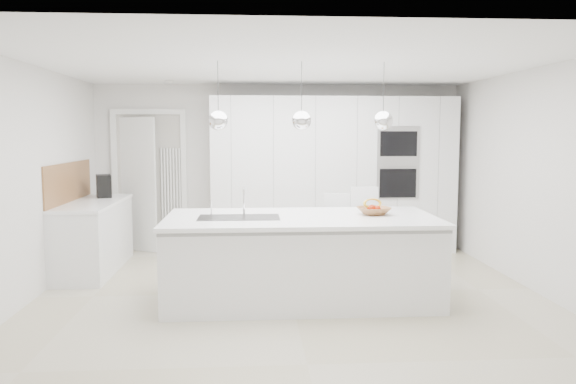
{
  "coord_description": "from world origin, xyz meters",
  "views": [
    {
      "loc": [
        -0.42,
        -6.08,
        1.77
      ],
      "look_at": [
        0.0,
        0.3,
        1.1
      ],
      "focal_mm": 35.0,
      "sensor_mm": 36.0,
      "label": 1
    }
  ],
  "objects": [
    {
      "name": "left_base_cabinets",
      "position": [
        -2.45,
        1.2,
        0.43
      ],
      "size": [
        0.6,
        1.8,
        0.86
      ],
      "primitive_type": "cube",
      "color": "white",
      "rests_on": "floor"
    },
    {
      "name": "island_tap",
      "position": [
        -0.5,
        -0.1,
        1.05
      ],
      "size": [
        0.02,
        0.02,
        0.3
      ],
      "primitive_type": "cylinder",
      "color": "white",
      "rests_on": "island_worktop"
    },
    {
      "name": "island_worktop",
      "position": [
        0.1,
        -0.25,
        0.88
      ],
      "size": [
        2.84,
        1.4,
        0.04
      ],
      "primitive_type": "cube",
      "color": "white",
      "rests_on": "island_base"
    },
    {
      "name": "wall_left",
      "position": [
        -2.75,
        0.0,
        1.25
      ],
      "size": [
        0.0,
        5.0,
        5.0
      ],
      "primitive_type": "plane",
      "rotation": [
        1.57,
        0.0,
        1.57
      ],
      "color": "silver",
      "rests_on": "ground"
    },
    {
      "name": "island_base",
      "position": [
        0.1,
        -0.3,
        0.43
      ],
      "size": [
        2.8,
        1.2,
        0.86
      ],
      "primitive_type": "cube",
      "color": "white",
      "rests_on": "floor"
    },
    {
      "name": "espresso_machine",
      "position": [
        -2.43,
        1.68,
        1.05
      ],
      "size": [
        0.27,
        0.33,
        0.31
      ],
      "primitive_type": "cube",
      "rotation": [
        0.0,
        0.0,
        0.31
      ],
      "color": "black",
      "rests_on": "left_worktop"
    },
    {
      "name": "floor",
      "position": [
        0.0,
        0.0,
        0.0
      ],
      "size": [
        5.5,
        5.5,
        0.0
      ],
      "primitive_type": "plane",
      "color": "#BDB59B",
      "rests_on": "ground"
    },
    {
      "name": "apple_c",
      "position": [
        0.87,
        -0.21,
        0.97
      ],
      "size": [
        0.08,
        0.08,
        0.08
      ],
      "primitive_type": "sphere",
      "color": "#A81F05",
      "rests_on": "fruit_bowl"
    },
    {
      "name": "doorway_frame",
      "position": [
        -1.95,
        2.47,
        1.02
      ],
      "size": [
        1.11,
        0.08,
        2.13
      ],
      "primitive_type": null,
      "color": "white",
      "rests_on": "floor"
    },
    {
      "name": "hallway_door",
      "position": [
        -2.2,
        2.42,
        1.0
      ],
      "size": [
        0.76,
        0.38,
        2.0
      ],
      "primitive_type": "cube",
      "rotation": [
        0.0,
        0.0,
        -0.44
      ],
      "color": "white",
      "rests_on": "floor"
    },
    {
      "name": "island_sink",
      "position": [
        -0.55,
        -0.3,
        0.82
      ],
      "size": [
        0.84,
        0.44,
        0.18
      ],
      "primitive_type": null,
      "color": "#3F3F42",
      "rests_on": "island_worktop"
    },
    {
      "name": "bar_stool_left",
      "position": [
        0.64,
        0.66,
        0.51
      ],
      "size": [
        0.4,
        0.51,
        1.02
      ],
      "primitive_type": null,
      "rotation": [
        0.0,
        0.0,
        -0.15
      ],
      "color": "white",
      "rests_on": "floor"
    },
    {
      "name": "wall_back",
      "position": [
        0.0,
        2.5,
        1.25
      ],
      "size": [
        5.5,
        0.0,
        5.5
      ],
      "primitive_type": "plane",
      "rotation": [
        1.57,
        0.0,
        0.0
      ],
      "color": "silver",
      "rests_on": "ground"
    },
    {
      "name": "pendant_left",
      "position": [
        -0.75,
        -0.3,
        1.9
      ],
      "size": [
        0.2,
        0.2,
        0.2
      ],
      "primitive_type": "sphere",
      "color": "white",
      "rests_on": "ceiling"
    },
    {
      "name": "ceiling",
      "position": [
        0.0,
        0.0,
        2.5
      ],
      "size": [
        5.5,
        5.5,
        0.0
      ],
      "primitive_type": "plane",
      "rotation": [
        3.14,
        0.0,
        0.0
      ],
      "color": "white",
      "rests_on": "wall_back"
    },
    {
      "name": "apple_a",
      "position": [
        0.92,
        -0.23,
        0.97
      ],
      "size": [
        0.07,
        0.07,
        0.07
      ],
      "primitive_type": "sphere",
      "color": "#A81F05",
      "rests_on": "fruit_bowl"
    },
    {
      "name": "fruit_bowl",
      "position": [
        0.89,
        -0.19,
        0.94
      ],
      "size": [
        0.42,
        0.42,
        0.08
      ],
      "primitive_type": "imported",
      "rotation": [
        0.0,
        0.0,
        0.27
      ],
      "color": "#966539",
      "rests_on": "island_worktop"
    },
    {
      "name": "apple_b",
      "position": [
        0.85,
        -0.22,
        0.97
      ],
      "size": [
        0.08,
        0.08,
        0.08
      ],
      "primitive_type": "sphere",
      "color": "#A81F05",
      "rests_on": "fruit_bowl"
    },
    {
      "name": "tall_cabinets",
      "position": [
        0.8,
        2.2,
        1.15
      ],
      "size": [
        3.6,
        0.6,
        2.3
      ],
      "primitive_type": "cube",
      "color": "white",
      "rests_on": "floor"
    },
    {
      "name": "radiator",
      "position": [
        -1.63,
        2.46,
        0.85
      ],
      "size": [
        0.32,
        0.04,
        1.4
      ],
      "primitive_type": null,
      "color": "white",
      "rests_on": "floor"
    },
    {
      "name": "bar_stool_right",
      "position": [
        0.98,
        0.62,
        0.55
      ],
      "size": [
        0.38,
        0.52,
        1.1
      ],
      "primitive_type": null,
      "rotation": [
        0.0,
        0.0,
        -0.04
      ],
      "color": "white",
      "rests_on": "floor"
    },
    {
      "name": "banana_bunch",
      "position": [
        0.88,
        -0.19,
        1.02
      ],
      "size": [
        0.25,
        0.18,
        0.22
      ],
      "primitive_type": "torus",
      "rotation": [
        1.22,
        0.0,
        0.35
      ],
      "color": "yellow",
      "rests_on": "fruit_bowl"
    },
    {
      "name": "pendant_right",
      "position": [
        0.95,
        -0.3,
        1.9
      ],
      "size": [
        0.2,
        0.2,
        0.2
      ],
      "primitive_type": "sphere",
      "color": "white",
      "rests_on": "ceiling"
    },
    {
      "name": "pendant_mid",
      "position": [
        0.1,
        -0.3,
        1.9
      ],
      "size": [
        0.2,
        0.2,
        0.2
      ],
      "primitive_type": "sphere",
      "color": "white",
      "rests_on": "ceiling"
    },
    {
      "name": "oven_stack",
      "position": [
        1.7,
        1.89,
        1.35
      ],
      "size": [
        0.62,
        0.04,
        1.05
      ],
      "primitive_type": null,
      "color": "#A5A5A8",
      "rests_on": "tall_cabinets"
    },
    {
      "name": "oak_backsplash",
      "position": [
        -2.74,
        1.2,
        1.15
      ],
      "size": [
        0.02,
        1.8,
        0.5
      ],
      "primitive_type": "cube",
      "color": "#966539",
      "rests_on": "wall_left"
    },
    {
      "name": "left_worktop",
      "position": [
        -2.45,
        1.2,
        0.88
      ],
      "size": [
        0.62,
        1.82,
        0.04
      ],
      "primitive_type": "cube",
      "color": "white",
      "rests_on": "left_base_cabinets"
    }
  ]
}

